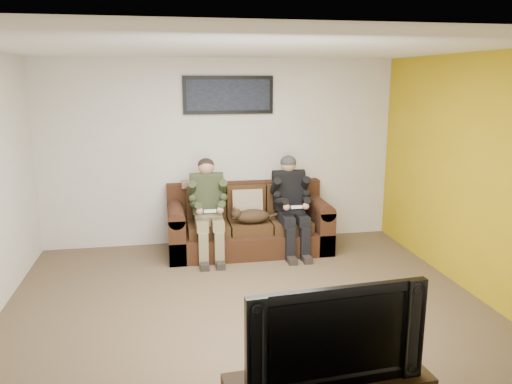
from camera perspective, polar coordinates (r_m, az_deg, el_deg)
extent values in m
plane|color=brown|center=(5.31, -0.92, -13.06)|extent=(5.00, 5.00, 0.00)
plane|color=silver|center=(4.79, -1.03, 16.18)|extent=(5.00, 5.00, 0.00)
plane|color=beige|center=(7.08, -3.98, 4.52)|extent=(5.00, 0.00, 5.00)
plane|color=beige|center=(2.78, 6.77, -8.79)|extent=(5.00, 0.00, 5.00)
plane|color=beige|center=(5.84, 24.04, 1.64)|extent=(0.00, 4.50, 4.50)
plane|color=#B89812|center=(5.83, 23.96, 1.64)|extent=(0.00, 4.50, 4.50)
cube|color=#361D10|center=(6.91, -0.83, -5.49)|extent=(2.18, 0.94, 0.30)
cube|color=#361D10|center=(7.13, -1.34, -1.17)|extent=(2.18, 0.20, 0.59)
cube|color=#361D10|center=(6.78, -9.07, -4.70)|extent=(0.22, 0.94, 0.59)
cube|color=#361D10|center=(7.08, 7.03, -3.86)|extent=(0.22, 0.94, 0.59)
cylinder|color=#361D10|center=(6.69, -9.16, -2.28)|extent=(0.22, 0.94, 0.22)
cylinder|color=#361D10|center=(7.00, 7.10, -1.53)|extent=(0.22, 0.94, 0.22)
cube|color=#3C2612|center=(6.73, -5.49, -4.11)|extent=(0.54, 0.59, 0.14)
cube|color=#3C2612|center=(6.92, -5.75, -1.16)|extent=(0.54, 0.14, 0.44)
cube|color=#3C2612|center=(6.79, -0.76, -3.88)|extent=(0.54, 0.59, 0.14)
cube|color=#3C2612|center=(6.99, -1.16, -0.96)|extent=(0.54, 0.14, 0.44)
cube|color=#3C2612|center=(6.91, 3.84, -3.63)|extent=(0.54, 0.59, 0.14)
cube|color=#3C2612|center=(7.10, 3.32, -0.77)|extent=(0.54, 0.14, 0.44)
cube|color=#A08568|center=(6.88, -1.01, -1.35)|extent=(0.42, 0.20, 0.41)
cube|color=tan|center=(6.98, -6.69, 0.93)|extent=(0.45, 0.22, 0.08)
cube|color=olive|center=(6.66, -5.50, -3.04)|extent=(0.36, 0.30, 0.14)
cube|color=#2D351F|center=(6.68, -5.63, -0.33)|extent=(0.40, 0.30, 0.53)
cylinder|color=#2D351F|center=(6.66, -5.68, 1.47)|extent=(0.44, 0.18, 0.18)
sphere|color=#A97A60|center=(6.65, -5.73, 2.86)|extent=(0.21, 0.21, 0.21)
cube|color=olive|center=(6.46, -6.22, -3.64)|extent=(0.15, 0.42, 0.13)
cube|color=olive|center=(6.48, -4.46, -3.56)|extent=(0.15, 0.42, 0.13)
cube|color=olive|center=(6.36, -6.03, -6.55)|extent=(0.12, 0.13, 0.44)
cube|color=olive|center=(6.38, -4.22, -6.46)|extent=(0.12, 0.13, 0.44)
cube|color=black|center=(6.35, -5.93, -8.30)|extent=(0.11, 0.26, 0.08)
cube|color=black|center=(6.36, -4.12, -8.20)|extent=(0.11, 0.26, 0.08)
cylinder|color=#2D351F|center=(6.58, -7.33, 0.31)|extent=(0.11, 0.30, 0.28)
cylinder|color=#2D351F|center=(6.61, -3.87, 0.45)|extent=(0.11, 0.30, 0.28)
cylinder|color=#2D351F|center=(6.40, -6.91, -1.49)|extent=(0.14, 0.32, 0.15)
cylinder|color=#2D351F|center=(6.43, -3.89, -1.37)|extent=(0.14, 0.32, 0.15)
sphere|color=#A97A60|center=(6.30, -6.46, -2.19)|extent=(0.09, 0.09, 0.09)
sphere|color=#A97A60|center=(6.32, -4.11, -2.08)|extent=(0.09, 0.09, 0.09)
cube|color=white|center=(6.29, -5.27, -2.18)|extent=(0.15, 0.04, 0.03)
ellipsoid|color=black|center=(6.66, -5.74, 3.13)|extent=(0.22, 0.22, 0.17)
cube|color=black|center=(6.84, 3.92, -2.58)|extent=(0.36, 0.30, 0.14)
cube|color=black|center=(6.86, 3.75, 0.06)|extent=(0.40, 0.30, 0.53)
cylinder|color=black|center=(6.84, 3.74, 1.81)|extent=(0.44, 0.18, 0.18)
sphere|color=tan|center=(6.83, 3.71, 3.16)|extent=(0.21, 0.21, 0.21)
cube|color=black|center=(6.63, 3.50, -3.15)|extent=(0.15, 0.42, 0.13)
cube|color=black|center=(6.68, 5.17, -3.06)|extent=(0.15, 0.42, 0.13)
cube|color=black|center=(6.53, 3.89, -5.97)|extent=(0.12, 0.13, 0.44)
cube|color=black|center=(6.58, 5.59, -5.86)|extent=(0.12, 0.13, 0.44)
cube|color=black|center=(6.52, 4.04, -7.68)|extent=(0.11, 0.26, 0.08)
cube|color=black|center=(6.57, 5.75, -7.55)|extent=(0.11, 0.26, 0.08)
cylinder|color=black|center=(6.73, 2.26, 0.69)|extent=(0.11, 0.30, 0.28)
cylinder|color=black|center=(6.83, 5.53, 0.81)|extent=(0.11, 0.30, 0.28)
cylinder|color=black|center=(6.56, 2.92, -1.06)|extent=(0.14, 0.32, 0.15)
cylinder|color=black|center=(6.65, 5.77, -0.93)|extent=(0.14, 0.32, 0.15)
sphere|color=tan|center=(6.47, 3.50, -1.73)|extent=(0.09, 0.09, 0.09)
sphere|color=tan|center=(6.54, 5.72, -1.62)|extent=(0.09, 0.09, 0.09)
cube|color=white|center=(6.48, 4.66, -1.72)|extent=(0.15, 0.04, 0.03)
ellipsoid|color=black|center=(6.82, 3.72, 3.41)|extent=(0.22, 0.22, 0.19)
ellipsoid|color=#412E19|center=(6.64, -0.43, -2.79)|extent=(0.47, 0.26, 0.19)
sphere|color=#412E19|center=(6.57, -2.27, -2.49)|extent=(0.14, 0.14, 0.14)
cone|color=#412E19|center=(6.51, -2.41, -1.98)|extent=(0.04, 0.04, 0.04)
cone|color=#412E19|center=(6.58, -2.49, -1.83)|extent=(0.04, 0.04, 0.04)
cylinder|color=#412E19|center=(6.75, 1.51, -2.86)|extent=(0.26, 0.13, 0.08)
cube|color=black|center=(7.00, -3.18, 11.01)|extent=(1.25, 0.04, 0.52)
cube|color=black|center=(6.97, -3.15, 11.00)|extent=(1.15, 0.01, 0.42)
imported|color=black|center=(3.33, 8.47, -15.28)|extent=(1.18, 0.25, 0.67)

